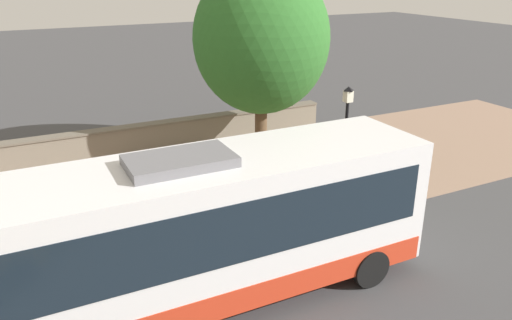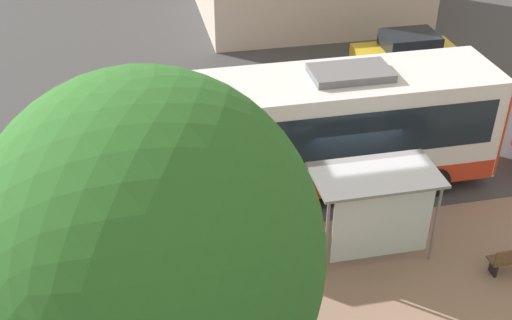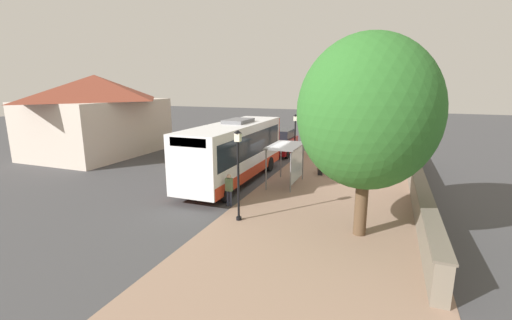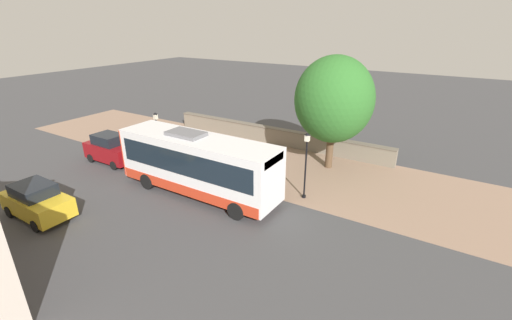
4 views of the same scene
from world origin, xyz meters
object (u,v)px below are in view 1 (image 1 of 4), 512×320
at_px(bus, 215,226).
at_px(pedestrian, 325,201).
at_px(street_lamp_far, 345,137).
at_px(bench, 32,227).
at_px(shade_tree, 261,39).
at_px(bus_shelter, 156,175).

distance_m(bus, pedestrian, 4.58).
bearing_deg(street_lamp_far, bench, -101.94).
xyz_separation_m(pedestrian, shade_tree, (-6.33, 1.08, 3.93)).
distance_m(bus, street_lamp_far, 6.34).
bearing_deg(shade_tree, bus, -33.33).
height_order(street_lamp_far, shade_tree, shade_tree).
height_order(bench, street_lamp_far, street_lamp_far).
distance_m(bus_shelter, street_lamp_far, 6.13).
distance_m(bus, bench, 6.33).
distance_m(pedestrian, street_lamp_far, 2.40).
bearing_deg(pedestrian, bus_shelter, -110.32).
bearing_deg(shade_tree, street_lamp_far, 4.67).
distance_m(street_lamp_far, shade_tree, 5.72).
height_order(pedestrian, shade_tree, shade_tree).
xyz_separation_m(bus_shelter, bench, (-1.49, -3.38, -1.56)).
bearing_deg(bus, street_lamp_far, 116.53).
height_order(bus, bus_shelter, bus).
distance_m(pedestrian, shade_tree, 7.53).
relative_size(bus_shelter, pedestrian, 1.93).
height_order(bus, street_lamp_far, street_lamp_far).
bearing_deg(street_lamp_far, bus_shelter, -94.84).
relative_size(bus, pedestrian, 6.22).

